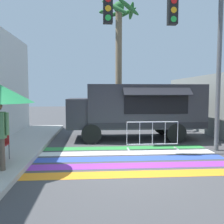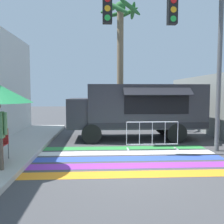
{
  "view_description": "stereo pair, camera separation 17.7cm",
  "coord_description": "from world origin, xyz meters",
  "px_view_note": "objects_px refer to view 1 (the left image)",
  "views": [
    {
      "loc": [
        -1.0,
        -6.92,
        2.12
      ],
      "look_at": [
        -0.3,
        2.75,
        1.34
      ],
      "focal_mm": 40.0,
      "sensor_mm": 36.0,
      "label": 1
    },
    {
      "loc": [
        -0.82,
        -6.93,
        2.12
      ],
      "look_at": [
        -0.3,
        2.75,
        1.34
      ],
      "focal_mm": 40.0,
      "sensor_mm": 36.0,
      "label": 2
    }
  ],
  "objects_px": {
    "palm_tree": "(119,42)",
    "traffic_signal_pole": "(173,31)",
    "food_truck": "(134,107)",
    "barricade_front": "(152,135)"
  },
  "relations": [
    {
      "from": "traffic_signal_pole",
      "to": "barricade_front",
      "type": "height_order",
      "value": "traffic_signal_pole"
    },
    {
      "from": "food_truck",
      "to": "barricade_front",
      "type": "xyz_separation_m",
      "value": [
        0.37,
        -2.17,
        -0.92
      ]
    },
    {
      "from": "food_truck",
      "to": "palm_tree",
      "type": "distance_m",
      "value": 4.82
    },
    {
      "from": "barricade_front",
      "to": "palm_tree",
      "type": "relative_size",
      "value": 0.27
    },
    {
      "from": "food_truck",
      "to": "traffic_signal_pole",
      "type": "xyz_separation_m",
      "value": [
        0.95,
        -2.56,
        2.78
      ]
    },
    {
      "from": "food_truck",
      "to": "traffic_signal_pole",
      "type": "height_order",
      "value": "traffic_signal_pole"
    },
    {
      "from": "palm_tree",
      "to": "traffic_signal_pole",
      "type": "bearing_deg",
      "value": -77.13
    },
    {
      "from": "traffic_signal_pole",
      "to": "palm_tree",
      "type": "bearing_deg",
      "value": 102.87
    },
    {
      "from": "food_truck",
      "to": "traffic_signal_pole",
      "type": "distance_m",
      "value": 3.9
    },
    {
      "from": "barricade_front",
      "to": "food_truck",
      "type": "bearing_deg",
      "value": 99.57
    }
  ]
}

